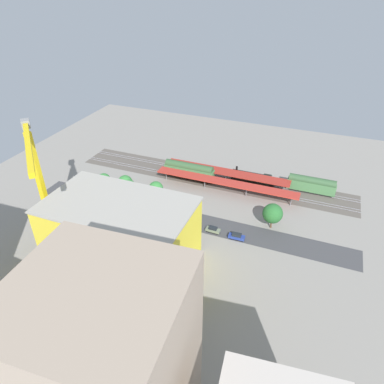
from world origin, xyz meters
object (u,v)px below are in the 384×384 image
Objects in this scene: construction_building at (121,233)px; street_tree_0 at (125,183)px; street_tree_4 at (273,213)px; traffic_light at (186,200)px; freight_coach_far at (189,170)px; parked_car_5 at (131,212)px; platform_canopy_far at (226,172)px; parked_car_3 at (169,221)px; passenger_coach at (312,184)px; street_tree_2 at (104,180)px; platform_canopy_near at (225,182)px; box_truck_0 at (159,220)px; street_tree_1 at (156,189)px; locomotive at (253,177)px; parked_car_1 at (213,230)px; parked_car_4 at (149,215)px; tower_crane at (39,181)px; parked_car_0 at (237,237)px; street_tree_3 at (128,186)px; parked_car_2 at (191,226)px.

street_tree_0 is (15.85, -28.49, -3.79)m from construction_building.
street_tree_0 is at bearing -0.55° from street_tree_4.
traffic_light is at bearing -104.22° from construction_building.
freight_coach_far is 29.93m from parked_car_5.
parked_car_3 is at bearing 74.05° from platform_canopy_far.
street_tree_2 reaches higher than passenger_coach.
platform_canopy_near is at bearing 21.18° from passenger_coach.
box_truck_0 is (-10.81, 1.76, 0.87)m from parked_car_5.
street_tree_1 is (48.01, 25.26, 2.09)m from passenger_coach.
locomotive is at bearing -132.72° from parked_car_5.
freight_coach_far is 4.39× the size of parked_car_3.
construction_building is 4.85× the size of street_tree_0.
street_tree_4 is at bearing -163.09° from parked_car_3.
street_tree_2 is (67.86, 25.91, 1.54)m from passenger_coach.
parked_car_3 is (13.92, 0.77, -0.01)m from parked_car_1.
parked_car_4 is (16.22, 30.55, -3.03)m from platform_canopy_far.
locomotive is 42.66m from parked_car_4.
tower_crane is (65.03, 55.61, 18.15)m from passenger_coach.
parked_car_0 is 7.47m from parked_car_1.
passenger_coach reaches higher than parked_car_4.
traffic_light reaches higher than parked_car_0.
street_tree_4 is at bearing -179.70° from street_tree_2.
street_tree_2 is at bearing -84.55° from tower_crane.
street_tree_0 is (39.21, 25.12, 3.19)m from locomotive.
street_tree_3 is at bearing 24.28° from passenger_coach.
freight_coach_far is at bearing -17.06° from platform_canopy_near.
street_tree_1 is (6.26, -11.16, 3.57)m from box_truck_0.
parked_car_2 is (1.80, 31.16, -3.02)m from platform_canopy_far.
parked_car_0 is at bearing 156.93° from traffic_light.
parked_car_3 is (-4.65, 28.43, -2.58)m from freight_coach_far.
tower_crane reaches higher than street_tree_3.
street_tree_4 reaches higher than freight_coach_far.
parked_car_0 is (-2.89, 34.51, -0.93)m from locomotive.
construction_building is (12.02, 19.03, 7.92)m from parked_car_2.
street_tree_1 is (-17.01, -30.35, -16.06)m from tower_crane.
construction_building is at bearing 57.72° from parked_car_2.
traffic_light reaches higher than platform_canopy_near.
traffic_light is at bearing -134.07° from tower_crane.
tower_crane is at bearing 95.45° from street_tree_2.
freight_coach_far is 2.71× the size of street_tree_2.
traffic_light is (4.83, -8.20, 3.33)m from parked_car_2.
construction_building is at bearing 66.45° from locomotive.
traffic_light is (-7.19, -27.23, -4.59)m from construction_building.
street_tree_4 is at bearing -158.32° from parked_car_2.
parked_car_0 is 32.03m from street_tree_1.
street_tree_0 is at bearing 24.21° from platform_canopy_near.
parked_car_0 is 20.99m from traffic_light.
construction_building is (-2.41, 19.63, 7.93)m from parked_car_4.
street_tree_1 is at bearing 50.64° from platform_canopy_far.
box_truck_0 reaches higher than parked_car_1.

